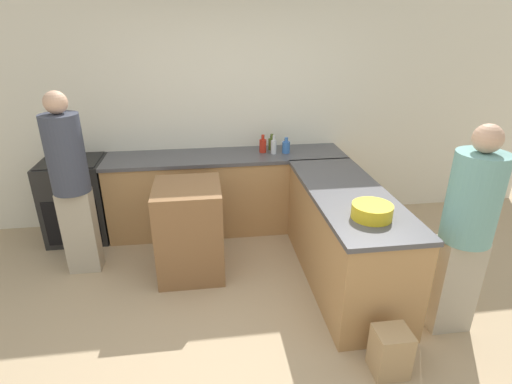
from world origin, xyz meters
TOP-DOWN VIEW (x-y plane):
  - ground_plane at (0.00, 0.00)m, footprint 14.00×14.00m
  - wall_back at (0.00, 2.15)m, footprint 8.00×0.06m
  - counter_back at (0.00, 1.82)m, footprint 2.70×0.62m
  - counter_peninsula at (1.01, 0.61)m, footprint 0.69×1.87m
  - range_oven at (-1.69, 1.82)m, footprint 0.66×0.60m
  - island_table at (-0.42, 0.94)m, footprint 0.62×0.65m
  - mixing_bowl at (1.00, 0.10)m, footprint 0.31×0.31m
  - water_bottle_blue at (0.69, 1.80)m, footprint 0.09×0.09m
  - hot_sauce_bottle at (0.43, 1.86)m, footprint 0.08×0.08m
  - vinegar_bottle_clear at (0.54, 1.79)m, footprint 0.06×0.06m
  - olive_oil_bottle at (0.54, 1.95)m, footprint 0.08×0.08m
  - person_by_range at (-1.48, 1.12)m, footprint 0.34×0.34m
  - person_at_peninsula at (1.64, -0.14)m, footprint 0.36×0.36m
  - paper_bag at (0.97, -0.52)m, footprint 0.24×0.22m

SIDE VIEW (x-z plane):
  - ground_plane at x=0.00m, z-range 0.00..0.00m
  - paper_bag at x=0.97m, z-range 0.00..0.36m
  - island_table at x=-0.42m, z-range 0.00..0.92m
  - counter_back at x=0.00m, z-range 0.00..0.92m
  - counter_peninsula at x=1.01m, z-range 0.00..0.92m
  - range_oven at x=-1.69m, z-range 0.00..0.93m
  - person_at_peninsula at x=1.64m, z-range 0.07..1.75m
  - person_by_range at x=-1.48m, z-range 0.08..1.85m
  - mixing_bowl at x=1.00m, z-range 0.91..1.03m
  - water_bottle_blue at x=0.69m, z-range 0.90..1.08m
  - olive_oil_bottle at x=0.54m, z-range 0.90..1.08m
  - hot_sauce_bottle at x=0.43m, z-range 0.89..1.10m
  - vinegar_bottle_clear at x=0.54m, z-range 0.89..1.11m
  - wall_back at x=0.00m, z-range 0.00..2.70m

